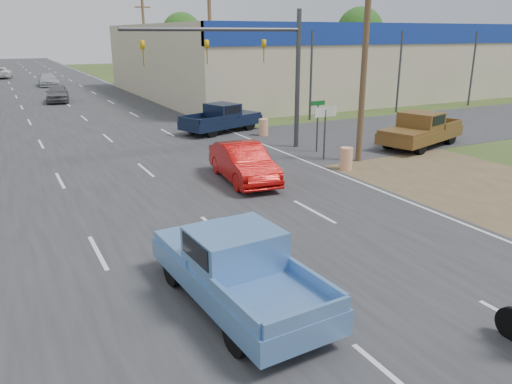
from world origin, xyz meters
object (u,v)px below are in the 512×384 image
red_convertible (243,163)px  distant_car_grey (57,93)px  navy_pickup (223,118)px  brown_pickup (420,130)px  blue_pickup (235,266)px  distant_car_silver (48,80)px  distant_car_white (1,73)px

red_convertible → distant_car_grey: red_convertible is taller
navy_pickup → brown_pickup: brown_pickup is taller
blue_pickup → brown_pickup: 18.64m
red_convertible → distant_car_silver: bearing=99.8°
distant_car_white → navy_pickup: bearing=107.7°
blue_pickup → distant_car_grey: bearing=85.5°
distant_car_white → distant_car_grey: bearing=102.2°
red_convertible → brown_pickup: (11.21, 1.49, 0.17)m
brown_pickup → distant_car_grey: size_ratio=1.32×
blue_pickup → navy_pickup: 20.57m
blue_pickup → distant_car_white: 67.70m
distant_car_grey → distant_car_silver: (0.80, 15.25, -0.04)m
brown_pickup → distant_car_white: 60.43m
brown_pickup → distant_car_silver: bearing=0.7°
red_convertible → distant_car_silver: (-2.82, 45.00, -0.05)m
distant_car_grey → distant_car_silver: distant_car_grey is taller
blue_pickup → distant_car_grey: size_ratio=1.21×
red_convertible → distant_car_silver: 45.08m
red_convertible → distant_car_white: (-7.25, 59.04, -0.04)m
brown_pickup → distant_car_silver: brown_pickup is taller
navy_pickup → distant_car_silver: navy_pickup is taller
distant_car_silver → blue_pickup: bearing=-89.4°
red_convertible → distant_car_grey: (-3.62, 29.75, -0.00)m
distant_car_grey → red_convertible: bearing=-74.5°
distant_car_grey → blue_pickup: bearing=-82.7°
distant_car_grey → distant_car_silver: size_ratio=0.90×
red_convertible → brown_pickup: brown_pickup is taller
red_convertible → blue_pickup: size_ratio=0.86×
distant_car_silver → distant_car_white: 14.72m
brown_pickup → distant_car_grey: (-14.83, 28.26, -0.17)m
red_convertible → distant_car_white: 59.48m
red_convertible → brown_pickup: size_ratio=0.78×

